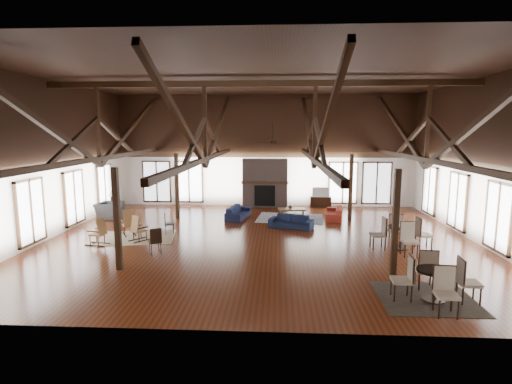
# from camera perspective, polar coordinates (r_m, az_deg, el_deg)

# --- Properties ---
(floor) EXTENTS (16.00, 16.00, 0.00)m
(floor) POSITION_cam_1_polar(r_m,az_deg,el_deg) (15.23, 0.47, -6.82)
(floor) COLOR #5E2713
(floor) RESTS_ON ground
(ceiling) EXTENTS (16.00, 14.00, 0.02)m
(ceiling) POSITION_cam_1_polar(r_m,az_deg,el_deg) (14.79, 0.50, 16.18)
(ceiling) COLOR black
(ceiling) RESTS_ON wall_back
(wall_back) EXTENTS (16.00, 0.02, 6.00)m
(wall_back) POSITION_cam_1_polar(r_m,az_deg,el_deg) (21.69, 1.34, 5.88)
(wall_back) COLOR white
(wall_back) RESTS_ON floor
(wall_front) EXTENTS (16.00, 0.02, 6.00)m
(wall_front) POSITION_cam_1_polar(r_m,az_deg,el_deg) (7.76, -1.90, 0.68)
(wall_front) COLOR white
(wall_front) RESTS_ON floor
(wall_left) EXTENTS (0.02, 14.00, 6.00)m
(wall_left) POSITION_cam_1_polar(r_m,az_deg,el_deg) (17.06, -27.52, 4.11)
(wall_left) COLOR white
(wall_left) RESTS_ON floor
(wall_right) EXTENTS (0.02, 14.00, 6.00)m
(wall_right) POSITION_cam_1_polar(r_m,az_deg,el_deg) (16.42, 29.67, 3.81)
(wall_right) COLOR white
(wall_right) RESTS_ON floor
(roof_truss) EXTENTS (15.60, 14.07, 3.14)m
(roof_truss) POSITION_cam_1_polar(r_m,az_deg,el_deg) (14.67, 0.49, 8.52)
(roof_truss) COLOR black
(roof_truss) RESTS_ON wall_back
(post_grid) EXTENTS (8.16, 7.16, 3.05)m
(post_grid) POSITION_cam_1_polar(r_m,az_deg,el_deg) (14.89, 0.48, -1.16)
(post_grid) COLOR black
(post_grid) RESTS_ON floor
(fireplace) EXTENTS (2.50, 0.69, 2.60)m
(fireplace) POSITION_cam_1_polar(r_m,az_deg,el_deg) (21.52, 1.29, 1.28)
(fireplace) COLOR #67544E
(fireplace) RESTS_ON floor
(ceiling_fan) EXTENTS (1.60, 1.60, 0.75)m
(ceiling_fan) POSITION_cam_1_polar(r_m,az_deg,el_deg) (13.66, 2.40, 7.26)
(ceiling_fan) COLOR black
(ceiling_fan) RESTS_ON roof_truss
(sofa_navy_front) EXTENTS (1.97, 1.30, 0.54)m
(sofa_navy_front) POSITION_cam_1_polar(r_m,az_deg,el_deg) (17.03, 5.02, -4.24)
(sofa_navy_front) COLOR #131B35
(sofa_navy_front) RESTS_ON floor
(sofa_navy_left) EXTENTS (2.04, 1.12, 0.56)m
(sofa_navy_left) POSITION_cam_1_polar(r_m,az_deg,el_deg) (18.81, -2.54, -2.92)
(sofa_navy_left) COLOR #141A37
(sofa_navy_left) RESTS_ON floor
(sofa_orange) EXTENTS (1.96, 1.01, 0.55)m
(sofa_orange) POSITION_cam_1_polar(r_m,az_deg,el_deg) (19.06, 11.08, -2.95)
(sofa_orange) COLOR maroon
(sofa_orange) RESTS_ON floor
(coffee_table) EXTENTS (1.32, 0.77, 0.48)m
(coffee_table) POSITION_cam_1_polar(r_m,az_deg,el_deg) (18.76, 5.13, -2.54)
(coffee_table) COLOR brown
(coffee_table) RESTS_ON floor
(vase) EXTENTS (0.18, 0.18, 0.18)m
(vase) POSITION_cam_1_polar(r_m,az_deg,el_deg) (18.77, 4.91, -2.07)
(vase) COLOR #B2B2B2
(vase) RESTS_ON coffee_table
(armchair) EXTENTS (1.23, 1.10, 0.76)m
(armchair) POSITION_cam_1_polar(r_m,az_deg,el_deg) (19.96, -20.20, -2.50)
(armchair) COLOR #2D2D2F
(armchair) RESTS_ON floor
(side_table_lamp) EXTENTS (0.45, 0.45, 1.14)m
(side_table_lamp) POSITION_cam_1_polar(r_m,az_deg,el_deg) (21.08, -19.92, -1.76)
(side_table_lamp) COLOR black
(side_table_lamp) RESTS_ON floor
(rocking_chair_a) EXTENTS (0.77, 0.90, 1.03)m
(rocking_chair_a) POSITION_cam_1_polar(r_m,az_deg,el_deg) (16.55, -17.70, -4.25)
(rocking_chair_a) COLOR olive
(rocking_chair_a) RESTS_ON floor
(rocking_chair_b) EXTENTS (0.78, 0.84, 0.97)m
(rocking_chair_b) POSITION_cam_1_polar(r_m,az_deg,el_deg) (15.56, -16.56, -5.11)
(rocking_chair_b) COLOR olive
(rocking_chair_b) RESTS_ON floor
(rocking_chair_c) EXTENTS (0.85, 0.56, 1.01)m
(rocking_chair_c) POSITION_cam_1_polar(r_m,az_deg,el_deg) (15.49, -21.49, -5.36)
(rocking_chair_c) COLOR olive
(rocking_chair_c) RESTS_ON floor
(side_chair_a) EXTENTS (0.47, 0.47, 0.89)m
(side_chair_a) POSITION_cam_1_polar(r_m,az_deg,el_deg) (16.33, -12.57, -4.09)
(side_chair_a) COLOR black
(side_chair_a) RESTS_ON floor
(side_chair_b) EXTENTS (0.52, 0.52, 0.91)m
(side_chair_b) POSITION_cam_1_polar(r_m,az_deg,el_deg) (13.76, -14.17, -6.52)
(side_chair_b) COLOR black
(side_chair_b) RESTS_ON floor
(cafe_table_near) EXTENTS (2.09, 2.09, 1.08)m
(cafe_table_near) POSITION_cam_1_polar(r_m,az_deg,el_deg) (10.76, 24.23, -11.31)
(cafe_table_near) COLOR black
(cafe_table_near) RESTS_ON floor
(cafe_table_far) EXTENTS (2.13, 2.13, 1.11)m
(cafe_table_far) POSITION_cam_1_polar(r_m,az_deg,el_deg) (14.83, 20.00, -5.58)
(cafe_table_far) COLOR black
(cafe_table_far) RESTS_ON floor
(cup_near) EXTENTS (0.17, 0.17, 0.10)m
(cup_near) POSITION_cam_1_polar(r_m,az_deg,el_deg) (10.68, 24.30, -9.82)
(cup_near) COLOR #B2B2B2
(cup_near) RESTS_ON cafe_table_near
(cup_far) EXTENTS (0.17, 0.17, 0.10)m
(cup_far) POSITION_cam_1_polar(r_m,az_deg,el_deg) (14.72, 19.76, -4.49)
(cup_far) COLOR #B2B2B2
(cup_far) RESTS_ON cafe_table_far
(tv_console) EXTENTS (1.10, 0.41, 0.55)m
(tv_console) POSITION_cam_1_polar(r_m,az_deg,el_deg) (21.87, 9.21, -1.39)
(tv_console) COLOR black
(tv_console) RESTS_ON floor
(television) EXTENTS (0.93, 0.16, 0.53)m
(television) POSITION_cam_1_polar(r_m,az_deg,el_deg) (21.78, 9.22, 0.01)
(television) COLOR #B2B2B2
(television) RESTS_ON tv_console
(rug_tan) EXTENTS (3.08, 2.60, 0.01)m
(rug_tan) POSITION_cam_1_polar(r_m,az_deg,el_deg) (16.15, -16.58, -6.26)
(rug_tan) COLOR tan
(rug_tan) RESTS_ON floor
(rug_navy) EXTENTS (3.25, 2.58, 0.01)m
(rug_navy) POSITION_cam_1_polar(r_m,az_deg,el_deg) (18.90, 4.89, -3.75)
(rug_navy) COLOR #181F45
(rug_navy) RESTS_ON floor
(rug_dark) EXTENTS (2.30, 2.09, 0.01)m
(rug_dark) POSITION_cam_1_polar(r_m,az_deg,el_deg) (11.00, 23.06, -13.76)
(rug_dark) COLOR black
(rug_dark) RESTS_ON floor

